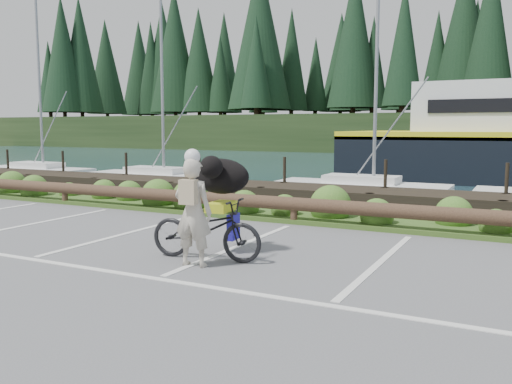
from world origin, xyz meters
TOP-DOWN VIEW (x-y plane):
  - ground at (0.00, 0.00)m, footprint 72.00×72.00m
  - harbor_backdrop at (0.40, 78.42)m, footprint 170.00×160.00m
  - vegetation_strip at (0.00, 5.30)m, footprint 34.00×1.60m
  - log_rail at (0.00, 4.60)m, footprint 32.00×0.30m
  - bicycle at (0.01, 0.90)m, footprint 1.99×0.89m
  - cyclist at (0.06, 0.46)m, footprint 0.66×0.47m
  - dog at (-0.06, 1.52)m, footprint 0.63×1.11m

SIDE VIEW (x-z plane):
  - harbor_backdrop at x=0.40m, z-range -15.00..15.00m
  - ground at x=0.00m, z-range 0.00..0.00m
  - log_rail at x=0.00m, z-range -0.30..0.30m
  - vegetation_strip at x=0.00m, z-range 0.00..0.10m
  - bicycle at x=0.01m, z-range 0.00..1.01m
  - cyclist at x=0.06m, z-range 0.00..1.69m
  - dog at x=-0.06m, z-range 1.01..1.62m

